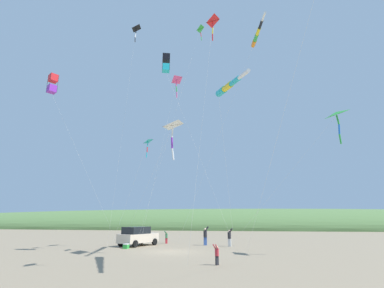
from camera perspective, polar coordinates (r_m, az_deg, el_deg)
name	(u,v)px	position (r m, az deg, el deg)	size (l,w,h in m)	color
ground_plane	(170,252)	(25.00, -4.41, -20.85)	(600.00, 600.00, 0.00)	gray
dune_ridge_grassy	(217,229)	(79.45, 5.11, -16.66)	(28.00, 240.00, 10.44)	#567A42
parked_car	(138,236)	(30.47, -10.87, -17.75)	(4.68, 3.36, 1.85)	beige
cooler_box	(126,246)	(28.06, -13.15, -19.43)	(0.62, 0.42, 0.42)	green
person_adult_flyer	(229,236)	(29.63, 7.56, -18.00)	(0.48, 0.58, 1.72)	silver
person_child_green_jacket	(217,253)	(18.03, 5.02, -21.14)	(0.42, 0.41, 1.18)	#232328
person_child_grey_jacket	(205,235)	(30.68, 2.71, -17.85)	(0.56, 0.65, 1.86)	#335199
person_bystander_far	(166,237)	(32.90, -5.18, -18.09)	(0.44, 0.48, 1.34)	#B72833
kite_delta_long_streamer_right	(212,22)	(19.57, 4.11, 23.29)	(2.61, 2.36, 15.02)	red
kite_delta_checkered_midright	(336,115)	(25.75, 27.05, 5.29)	(10.75, 9.90, 11.20)	green
kite_delta_yellow_midlevel	(148,142)	(25.62, -8.94, 0.45)	(3.01, 4.38, 9.61)	#1EB7C6
kite_windsock_purple_drifting	(227,87)	(19.54, 7.09, 11.28)	(14.18, 2.29, 11.94)	#1EB7C6
kite_windsock_green_low_center	(256,36)	(28.89, 12.88, 20.46)	(12.79, 9.48, 19.92)	orange
kite_delta_magenta_far_left	(173,125)	(23.85, -3.94, 3.78)	(9.89, 8.45, 10.66)	white
kite_box_striped_overhead	(166,63)	(27.64, -5.24, 15.91)	(5.89, 6.14, 17.62)	black
kite_delta_teal_far_right	(199,31)	(30.33, 1.51, 21.88)	(3.19, 6.97, 21.21)	green
kite_delta_small_distant	(176,80)	(31.07, -3.19, 12.69)	(2.17, 4.38, 17.39)	#EF4C93
kite_box_black_fish_shape	(53,84)	(28.54, -26.30, 10.82)	(9.25, 3.89, 15.12)	red
kite_delta_blue_topmost	(136,30)	(29.19, -11.24, 21.68)	(4.52, 3.73, 20.22)	black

